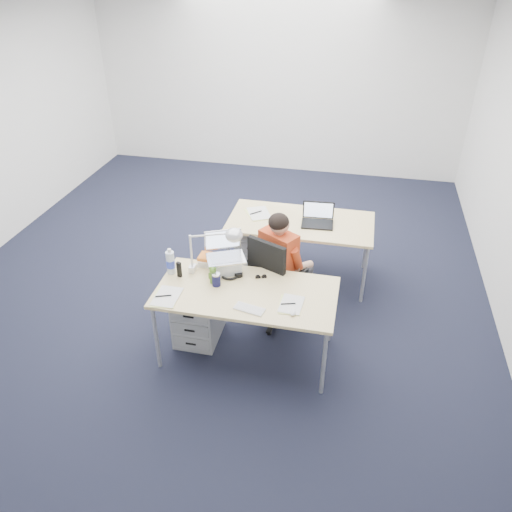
# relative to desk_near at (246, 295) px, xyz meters

# --- Properties ---
(floor) EXTENTS (7.00, 7.00, 0.00)m
(floor) POSITION_rel_desk_near_xyz_m (-0.58, 1.15, -0.68)
(floor) COLOR black
(floor) RESTS_ON ground
(room) EXTENTS (6.02, 7.02, 2.80)m
(room) POSITION_rel_desk_near_xyz_m (-0.58, 1.15, 1.03)
(room) COLOR silver
(room) RESTS_ON ground
(desk_near) EXTENTS (1.60, 0.80, 0.73)m
(desk_near) POSITION_rel_desk_near_xyz_m (0.00, 0.00, 0.00)
(desk_near) COLOR #DDC37F
(desk_near) RESTS_ON ground
(desk_far) EXTENTS (1.60, 0.80, 0.73)m
(desk_far) POSITION_rel_desk_near_xyz_m (0.29, 1.41, 0.00)
(desk_far) COLOR #DDC37F
(desk_far) RESTS_ON ground
(office_chair) EXTENTS (0.84, 0.84, 1.01)m
(office_chair) POSITION_rel_desk_near_xyz_m (0.18, 0.57, -0.40)
(office_chair) COLOR black
(office_chair) RESTS_ON ground
(seated_person) EXTENTS (0.61, 0.72, 1.20)m
(seated_person) POSITION_rel_desk_near_xyz_m (0.25, 0.73, -0.08)
(seated_person) COLOR #BC3D1A
(seated_person) RESTS_ON ground
(drawer_pedestal_near) EXTENTS (0.40, 0.50, 0.55)m
(drawer_pedestal_near) POSITION_rel_desk_near_xyz_m (-0.52, 0.14, -0.41)
(drawer_pedestal_near) COLOR #A7ABAC
(drawer_pedestal_near) RESTS_ON ground
(drawer_pedestal_far) EXTENTS (0.40, 0.50, 0.55)m
(drawer_pedestal_far) POSITION_rel_desk_near_xyz_m (-0.22, 1.42, -0.41)
(drawer_pedestal_far) COLOR #A7ABAC
(drawer_pedestal_far) RESTS_ON ground
(silver_laptop) EXTENTS (0.43, 0.39, 0.37)m
(silver_laptop) POSITION_rel_desk_near_xyz_m (-0.26, 0.28, 0.23)
(silver_laptop) COLOR silver
(silver_laptop) RESTS_ON desk_near
(wireless_keyboard) EXTENTS (0.28, 0.16, 0.01)m
(wireless_keyboard) POSITION_rel_desk_near_xyz_m (0.09, -0.25, 0.05)
(wireless_keyboard) COLOR white
(wireless_keyboard) RESTS_ON desk_near
(computer_mouse) EXTENTS (0.05, 0.08, 0.03)m
(computer_mouse) POSITION_rel_desk_near_xyz_m (0.45, -0.23, 0.06)
(computer_mouse) COLOR white
(computer_mouse) RESTS_ON desk_near
(headphones) EXTENTS (0.25, 0.19, 0.04)m
(headphones) POSITION_rel_desk_near_xyz_m (-0.21, 0.21, 0.07)
(headphones) COLOR black
(headphones) RESTS_ON desk_near
(can_koozie) EXTENTS (0.10, 0.10, 0.12)m
(can_koozie) POSITION_rel_desk_near_xyz_m (-0.28, 0.03, 0.11)
(can_koozie) COLOR #161745
(can_koozie) RESTS_ON desk_near
(water_bottle) EXTENTS (0.09, 0.09, 0.26)m
(water_bottle) POSITION_rel_desk_near_xyz_m (-0.75, 0.14, 0.18)
(water_bottle) COLOR silver
(water_bottle) RESTS_ON desk_near
(bear_figurine) EXTENTS (0.09, 0.07, 0.17)m
(bear_figurine) POSITION_rel_desk_near_xyz_m (-0.32, 0.07, 0.13)
(bear_figurine) COLOR #33661B
(bear_figurine) RESTS_ON desk_near
(book_stack) EXTENTS (0.24, 0.19, 0.09)m
(book_stack) POSITION_rel_desk_near_xyz_m (-0.44, 0.35, 0.09)
(book_stack) COLOR silver
(book_stack) RESTS_ON desk_near
(cordless_phone) EXTENTS (0.05, 0.04, 0.15)m
(cordless_phone) POSITION_rel_desk_near_xyz_m (-0.65, 0.09, 0.12)
(cordless_phone) COLOR black
(cordless_phone) RESTS_ON desk_near
(papers_left) EXTENTS (0.22, 0.31, 0.01)m
(papers_left) POSITION_rel_desk_near_xyz_m (-0.66, -0.24, 0.05)
(papers_left) COLOR #EDF38C
(papers_left) RESTS_ON desk_near
(papers_right) EXTENTS (0.19, 0.27, 0.01)m
(papers_right) POSITION_rel_desk_near_xyz_m (0.41, -0.12, 0.05)
(papers_right) COLOR #EDF38C
(papers_right) RESTS_ON desk_near
(sunglasses) EXTENTS (0.12, 0.08, 0.03)m
(sunglasses) POSITION_rel_desk_near_xyz_m (0.09, 0.23, 0.06)
(sunglasses) COLOR black
(sunglasses) RESTS_ON desk_near
(desk_lamp) EXTENTS (0.48, 0.20, 0.53)m
(desk_lamp) POSITION_rel_desk_near_xyz_m (-0.41, 0.20, 0.31)
(desk_lamp) COLOR silver
(desk_lamp) RESTS_ON desk_near
(dark_laptop) EXTENTS (0.36, 0.35, 0.25)m
(dark_laptop) POSITION_rel_desk_near_xyz_m (0.48, 1.36, 0.17)
(dark_laptop) COLOR black
(dark_laptop) RESTS_ON desk_far
(far_cup) EXTENTS (0.09, 0.09, 0.10)m
(far_cup) POSITION_rel_desk_near_xyz_m (0.47, 1.59, 0.09)
(far_cup) COLOR white
(far_cup) RESTS_ON desk_far
(far_papers) EXTENTS (0.35, 0.39, 0.01)m
(far_papers) POSITION_rel_desk_near_xyz_m (-0.21, 1.47, 0.05)
(far_papers) COLOR white
(far_papers) RESTS_ON desk_far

